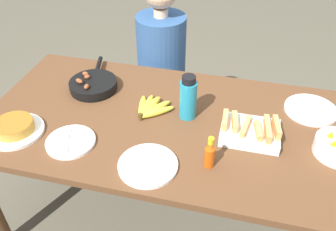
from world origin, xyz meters
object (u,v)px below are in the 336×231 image
(banana_bunch, at_px, (150,108))
(empty_plate_far_right, at_px, (311,110))
(skillet, at_px, (93,85))
(frittata_plate_center, at_px, (15,128))
(empty_plate_far_left, at_px, (71,142))
(hot_sauce_bottle, at_px, (210,154))
(empty_plate_near_front, at_px, (148,165))
(person_figure, at_px, (162,82))
(melon_tray, at_px, (250,131))
(water_bottle, at_px, (188,98))

(banana_bunch, relative_size, empty_plate_far_right, 0.81)
(banana_bunch, xyz_separation_m, empty_plate_far_right, (0.77, 0.19, -0.01))
(banana_bunch, bearing_deg, skillet, 161.55)
(banana_bunch, height_order, frittata_plate_center, frittata_plate_center)
(empty_plate_far_left, relative_size, hot_sauce_bottle, 1.46)
(banana_bunch, bearing_deg, empty_plate_near_front, -75.16)
(frittata_plate_center, xyz_separation_m, empty_plate_near_front, (0.65, -0.06, -0.02))
(skillet, xyz_separation_m, empty_plate_near_front, (0.45, -0.48, -0.02))
(empty_plate_near_front, xyz_separation_m, empty_plate_far_left, (-0.37, 0.05, 0.00))
(frittata_plate_center, height_order, empty_plate_near_front, frittata_plate_center)
(person_figure, bearing_deg, empty_plate_far_left, -100.57)
(empty_plate_far_right, distance_m, person_figure, 1.00)
(melon_tray, height_order, skillet, melon_tray)
(empty_plate_far_right, bearing_deg, skillet, -176.15)
(skillet, bearing_deg, water_bottle, -115.75)
(skillet, height_order, empty_plate_far_right, skillet)
(empty_plate_near_front, bearing_deg, empty_plate_far_left, 171.67)
(empty_plate_near_front, distance_m, empty_plate_far_right, 0.88)
(frittata_plate_center, relative_size, empty_plate_far_right, 1.00)
(water_bottle, distance_m, person_figure, 0.75)
(empty_plate_near_front, bearing_deg, hot_sauce_bottle, 15.96)
(skillet, height_order, person_figure, person_figure)
(empty_plate_far_left, bearing_deg, melon_tray, 16.91)
(hot_sauce_bottle, relative_size, person_figure, 0.12)
(empty_plate_near_front, relative_size, empty_plate_far_right, 0.97)
(melon_tray, distance_m, frittata_plate_center, 1.07)
(skillet, relative_size, empty_plate_far_left, 1.82)
(melon_tray, bearing_deg, empty_plate_far_right, 43.73)
(skillet, distance_m, empty_plate_far_right, 1.12)
(melon_tray, height_order, empty_plate_near_front, melon_tray)
(skillet, xyz_separation_m, empty_plate_far_right, (1.12, 0.08, -0.02))
(banana_bunch, height_order, empty_plate_far_right, banana_bunch)
(melon_tray, relative_size, empty_plate_near_front, 1.05)
(melon_tray, distance_m, empty_plate_far_right, 0.39)
(banana_bunch, height_order, water_bottle, water_bottle)
(hot_sauce_bottle, bearing_deg, water_bottle, 116.67)
(empty_plate_near_front, bearing_deg, empty_plate_far_right, 39.51)
(melon_tray, height_order, person_figure, person_figure)
(empty_plate_near_front, height_order, person_figure, person_figure)
(empty_plate_near_front, height_order, empty_plate_far_left, same)
(banana_bunch, distance_m, empty_plate_far_left, 0.42)
(water_bottle, height_order, person_figure, person_figure)
(melon_tray, height_order, hot_sauce_bottle, hot_sauce_bottle)
(empty_plate_far_left, bearing_deg, skillet, 99.82)
(empty_plate_near_front, bearing_deg, frittata_plate_center, 174.76)
(banana_bunch, distance_m, skillet, 0.37)
(melon_tray, xyz_separation_m, person_figure, (-0.59, 0.69, -0.26))
(empty_plate_near_front, relative_size, person_figure, 0.21)
(frittata_plate_center, distance_m, empty_plate_far_left, 0.28)
(water_bottle, height_order, hot_sauce_bottle, water_bottle)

